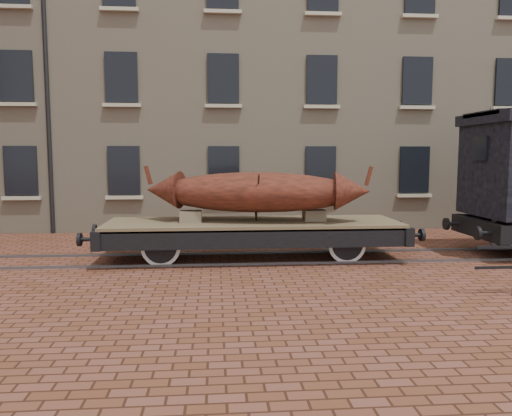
{
  "coord_description": "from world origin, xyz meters",
  "views": [
    {
      "loc": [
        -2.8,
        -12.89,
        2.71
      ],
      "look_at": [
        -1.71,
        0.5,
        1.3
      ],
      "focal_mm": 35.0,
      "sensor_mm": 36.0,
      "label": 1
    }
  ],
  "objects": [
    {
      "name": "rail_track",
      "position": [
        0.0,
        0.0,
        0.03
      ],
      "size": [
        30.0,
        1.52,
        0.06
      ],
      "color": "#59595E",
      "rests_on": "ground"
    },
    {
      "name": "ground",
      "position": [
        0.0,
        0.0,
        0.0
      ],
      "size": [
        90.0,
        90.0,
        0.0
      ],
      "primitive_type": "plane",
      "color": "#5A2F1D"
    },
    {
      "name": "iron_boat",
      "position": [
        -1.75,
        -0.0,
        1.77
      ],
      "size": [
        5.92,
        2.53,
        1.45
      ],
      "color": "maroon",
      "rests_on": "flatcar_wagon"
    },
    {
      "name": "warehouse_cream",
      "position": [
        3.0,
        9.99,
        7.0
      ],
      "size": [
        40.0,
        10.19,
        14.0
      ],
      "color": "tan",
      "rests_on": "ground"
    },
    {
      "name": "flatcar_wagon",
      "position": [
        -1.83,
        0.0,
        0.81
      ],
      "size": [
        8.57,
        2.32,
        1.29
      ],
      "color": "brown",
      "rests_on": "ground"
    }
  ]
}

